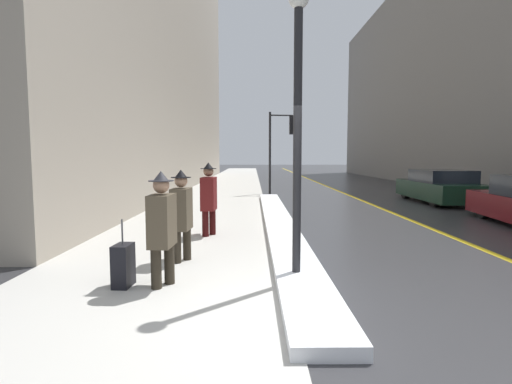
{
  "coord_description": "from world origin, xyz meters",
  "views": [
    {
      "loc": [
        -0.47,
        -4.4,
        1.81
      ],
      "look_at": [
        -0.4,
        4.0,
        1.05
      ],
      "focal_mm": 28.0,
      "sensor_mm": 36.0,
      "label": 1
    }
  ],
  "objects_px": {
    "lamp_post": "(298,106)",
    "pedestrian_with_shoulder_bag": "(182,212)",
    "pedestrian_nearside": "(209,196)",
    "parked_car_dark_green": "(440,187)",
    "traffic_light_near": "(284,135)",
    "rolling_suitcase": "(123,266)",
    "pedestrian_in_glasses": "(162,224)"
  },
  "relations": [
    {
      "from": "lamp_post",
      "to": "rolling_suitcase",
      "type": "height_order",
      "value": "lamp_post"
    },
    {
      "from": "pedestrian_nearside",
      "to": "parked_car_dark_green",
      "type": "xyz_separation_m",
      "value": [
        8.33,
        6.53,
        -0.3
      ]
    },
    {
      "from": "pedestrian_with_shoulder_bag",
      "to": "parked_car_dark_green",
      "type": "xyz_separation_m",
      "value": [
        8.55,
        8.76,
        -0.25
      ]
    },
    {
      "from": "lamp_post",
      "to": "pedestrian_with_shoulder_bag",
      "type": "height_order",
      "value": "lamp_post"
    },
    {
      "from": "pedestrian_in_glasses",
      "to": "rolling_suitcase",
      "type": "bearing_deg",
      "value": -85.04
    },
    {
      "from": "traffic_light_near",
      "to": "parked_car_dark_green",
      "type": "bearing_deg",
      "value": -38.96
    },
    {
      "from": "traffic_light_near",
      "to": "lamp_post",
      "type": "bearing_deg",
      "value": -99.72
    },
    {
      "from": "traffic_light_near",
      "to": "pedestrian_nearside",
      "type": "distance_m",
      "value": 10.78
    },
    {
      "from": "lamp_post",
      "to": "pedestrian_in_glasses",
      "type": "bearing_deg",
      "value": -173.87
    },
    {
      "from": "pedestrian_nearside",
      "to": "parked_car_dark_green",
      "type": "distance_m",
      "value": 10.59
    },
    {
      "from": "pedestrian_in_glasses",
      "to": "pedestrian_with_shoulder_bag",
      "type": "distance_m",
      "value": 1.32
    },
    {
      "from": "lamp_post",
      "to": "pedestrian_nearside",
      "type": "bearing_deg",
      "value": 115.78
    },
    {
      "from": "rolling_suitcase",
      "to": "lamp_post",
      "type": "bearing_deg",
      "value": 98.77
    },
    {
      "from": "traffic_light_near",
      "to": "pedestrian_nearside",
      "type": "height_order",
      "value": "traffic_light_near"
    },
    {
      "from": "traffic_light_near",
      "to": "pedestrian_with_shoulder_bag",
      "type": "distance_m",
      "value": 12.97
    },
    {
      "from": "parked_car_dark_green",
      "to": "pedestrian_with_shoulder_bag",
      "type": "bearing_deg",
      "value": 136.4
    },
    {
      "from": "pedestrian_with_shoulder_bag",
      "to": "rolling_suitcase",
      "type": "height_order",
      "value": "pedestrian_with_shoulder_bag"
    },
    {
      "from": "rolling_suitcase",
      "to": "pedestrian_with_shoulder_bag",
      "type": "bearing_deg",
      "value": 160.36
    },
    {
      "from": "lamp_post",
      "to": "pedestrian_nearside",
      "type": "height_order",
      "value": "lamp_post"
    },
    {
      "from": "parked_car_dark_green",
      "to": "rolling_suitcase",
      "type": "height_order",
      "value": "parked_car_dark_green"
    },
    {
      "from": "traffic_light_near",
      "to": "rolling_suitcase",
      "type": "height_order",
      "value": "traffic_light_near"
    },
    {
      "from": "pedestrian_in_glasses",
      "to": "pedestrian_nearside",
      "type": "relative_size",
      "value": 0.96
    },
    {
      "from": "pedestrian_nearside",
      "to": "parked_car_dark_green",
      "type": "height_order",
      "value": "pedestrian_nearside"
    },
    {
      "from": "traffic_light_near",
      "to": "parked_car_dark_green",
      "type": "distance_m",
      "value": 7.31
    },
    {
      "from": "traffic_light_near",
      "to": "rolling_suitcase",
      "type": "distance_m",
      "value": 14.47
    },
    {
      "from": "lamp_post",
      "to": "pedestrian_in_glasses",
      "type": "relative_size",
      "value": 2.54
    },
    {
      "from": "pedestrian_in_glasses",
      "to": "traffic_light_near",
      "type": "bearing_deg",
      "value": 172.59
    },
    {
      "from": "lamp_post",
      "to": "parked_car_dark_green",
      "type": "height_order",
      "value": "lamp_post"
    },
    {
      "from": "lamp_post",
      "to": "rolling_suitcase",
      "type": "xyz_separation_m",
      "value": [
        -2.41,
        -0.21,
        -2.19
      ]
    },
    {
      "from": "pedestrian_with_shoulder_bag",
      "to": "lamp_post",
      "type": "bearing_deg",
      "value": 62.24
    },
    {
      "from": "pedestrian_nearside",
      "to": "rolling_suitcase",
      "type": "relative_size",
      "value": 1.76
    },
    {
      "from": "traffic_light_near",
      "to": "pedestrian_in_glasses",
      "type": "height_order",
      "value": "traffic_light_near"
    }
  ]
}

